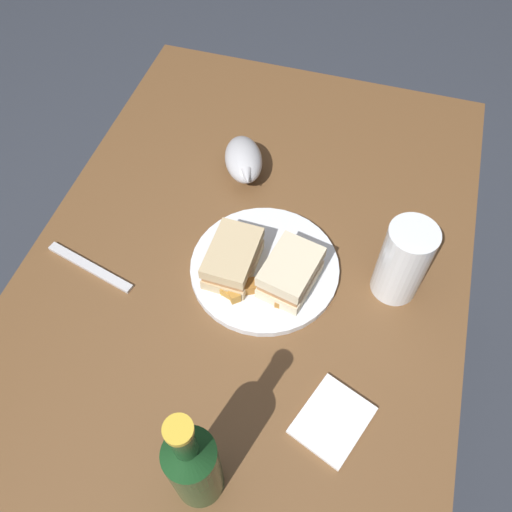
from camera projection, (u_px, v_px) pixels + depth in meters
name	position (u px, v px, depth m)	size (l,w,h in m)	color
ground_plane	(251.00, 401.00, 1.56)	(6.00, 6.00, 0.00)	#333842
dining_table	(250.00, 348.00, 1.25)	(1.11, 0.77, 0.75)	brown
plate	(265.00, 268.00, 0.92)	(0.26, 0.26, 0.01)	white
sandwich_half_left	(233.00, 258.00, 0.89)	(0.12, 0.08, 0.06)	#CCB284
sandwich_half_right	(291.00, 273.00, 0.87)	(0.12, 0.10, 0.06)	beige
potato_wedge_front	(250.00, 286.00, 0.88)	(0.05, 0.02, 0.02)	#AD702D
potato_wedge_middle	(231.00, 287.00, 0.88)	(0.05, 0.02, 0.02)	#B77F33
potato_wedge_back	(226.00, 289.00, 0.88)	(0.05, 0.02, 0.02)	#B77F33
potato_wedge_left_edge	(284.00, 293.00, 0.87)	(0.05, 0.02, 0.02)	#AD702D
potato_wedge_right_edge	(246.00, 270.00, 0.90)	(0.05, 0.02, 0.02)	#B77F33
potato_wedge_stray	(235.00, 285.00, 0.88)	(0.05, 0.02, 0.02)	gold
pint_glass	(402.00, 265.00, 0.85)	(0.08, 0.08, 0.15)	white
gravy_boat	(244.00, 160.00, 1.02)	(0.14, 0.11, 0.07)	#B7B7BC
cider_bottle	(193.00, 466.00, 0.65)	(0.07, 0.07, 0.26)	#19421E
napkin	(332.00, 420.00, 0.77)	(0.11, 0.09, 0.01)	white
fork	(90.00, 267.00, 0.93)	(0.18, 0.02, 0.01)	silver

